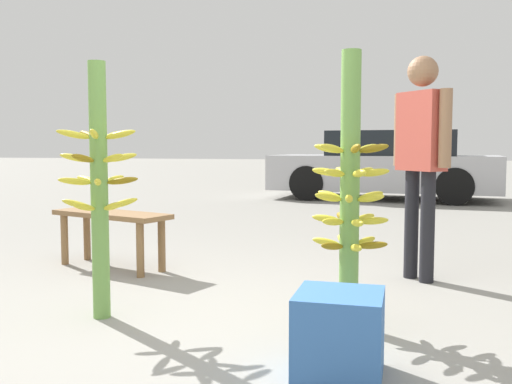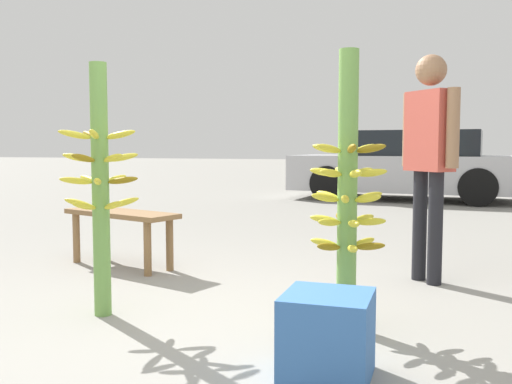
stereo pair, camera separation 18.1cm
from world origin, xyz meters
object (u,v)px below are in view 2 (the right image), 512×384
object	(u,v)px
banana_stalk_left	(100,185)
market_bench	(121,222)
vendor_person	(429,145)
parked_car	(408,166)
produce_crate	(327,336)
banana_stalk_center	(347,193)

from	to	relation	value
banana_stalk_left	market_bench	world-z (taller)	banana_stalk_left
banana_stalk_left	vendor_person	xyz separation A→B (m)	(1.82, 1.45, 0.23)
vendor_person	parked_car	size ratio (longest dim) A/B	0.39
parked_car	produce_crate	distance (m)	8.71
vendor_person	banana_stalk_left	bearing A→B (deg)	86.77
market_bench	parked_car	distance (m)	7.22
market_bench	parked_car	bearing A→B (deg)	92.50
banana_stalk_left	parked_car	bearing A→B (deg)	80.70
produce_crate	market_bench	bearing A→B (deg)	139.68
banana_stalk_left	produce_crate	distance (m)	1.64
vendor_person	produce_crate	bearing A→B (deg)	127.40
vendor_person	produce_crate	size ratio (longest dim) A/B	4.47
banana_stalk_center	parked_car	size ratio (longest dim) A/B	0.35
market_bench	produce_crate	distance (m)	2.72
banana_stalk_center	produce_crate	world-z (taller)	banana_stalk_center
banana_stalk_center	vendor_person	size ratio (longest dim) A/B	0.91
banana_stalk_left	market_bench	bearing A→B (deg)	116.56
banana_stalk_left	produce_crate	size ratio (longest dim) A/B	4.00
banana_stalk_center	market_bench	distance (m)	2.33
banana_stalk_left	produce_crate	bearing A→B (deg)	-19.37
vendor_person	parked_car	world-z (taller)	vendor_person
market_bench	parked_car	world-z (taller)	parked_car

